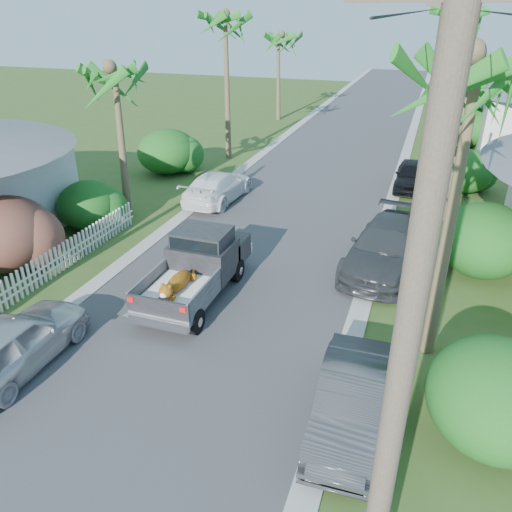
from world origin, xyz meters
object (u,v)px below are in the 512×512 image
at_px(palm_r_b, 469,78).
at_px(utility_pole_b, 433,124).
at_px(palm_l_b, 112,68).
at_px(palm_r_a, 481,56).
at_px(parked_car_ln, 13,344).
at_px(parked_car_rm, 386,247).
at_px(parked_car_rn, 350,401).
at_px(palm_l_c, 225,16).
at_px(palm_l_d, 279,35).
at_px(utility_pole_d, 443,55).
at_px(utility_pole_a, 394,416).
at_px(pickup_truck, 200,263).
at_px(palm_r_d, 459,30).
at_px(parked_car_lf, 218,187).
at_px(palm_r_c, 462,12).
at_px(parked_car_rf, 412,176).
at_px(utility_pole_c, 440,75).

xyz_separation_m(palm_r_b, utility_pole_b, (-1.00, -2.00, -1.35)).
relative_size(palm_l_b, palm_r_a, 0.85).
relative_size(parked_car_ln, palm_r_a, 0.51).
bearing_deg(parked_car_rm, parked_car_rn, -82.05).
height_order(palm_r_a, utility_pole_b, utility_pole_b).
xyz_separation_m(palm_l_c, palm_l_d, (-0.50, 12.00, -1.47)).
bearing_deg(parked_car_rm, palm_l_c, 139.75).
relative_size(palm_l_b, utility_pole_d, 0.82).
xyz_separation_m(palm_l_c, utility_pole_a, (11.60, -24.00, -3.31)).
bearing_deg(pickup_truck, parked_car_ln, -118.65).
height_order(parked_car_rm, utility_pole_a, utility_pole_a).
bearing_deg(palm_r_d, parked_car_rn, -92.67).
relative_size(pickup_truck, parked_car_rm, 0.93).
bearing_deg(palm_l_d, parked_car_rm, -64.75).
height_order(pickup_truck, utility_pole_b, utility_pole_b).
xyz_separation_m(palm_l_b, utility_pole_a, (12.40, -14.00, -1.55)).
bearing_deg(utility_pole_b, palm_r_b, 63.43).
height_order(parked_car_lf, palm_r_c, palm_r_c).
relative_size(parked_car_rm, palm_r_c, 0.59).
distance_m(palm_l_d, palm_r_d, 14.32).
height_order(parked_car_rf, utility_pole_d, utility_pole_d).
xyz_separation_m(parked_car_ln, palm_r_d, (10.10, 38.40, 5.99)).
height_order(parked_car_rm, utility_pole_b, utility_pole_b).
height_order(palm_l_d, utility_pole_c, utility_pole_c).
distance_m(parked_car_rf, utility_pole_a, 21.94).
height_order(palm_l_b, palm_l_c, palm_l_c).
bearing_deg(palm_r_b, parked_car_rn, -98.37).
bearing_deg(parked_car_rf, palm_l_c, 167.27).
bearing_deg(parked_car_ln, parked_car_rn, -175.06).
distance_m(pickup_truck, utility_pole_c, 22.52).
relative_size(palm_r_c, utility_pole_c, 1.04).
bearing_deg(palm_r_a, parked_car_rn, -113.41).
bearing_deg(pickup_truck, palm_r_a, -5.69).
distance_m(palm_l_c, utility_pole_a, 26.86).
xyz_separation_m(pickup_truck, parked_car_rf, (5.81, 12.87, -0.32)).
distance_m(parked_car_rf, palm_l_d, 19.32).
distance_m(parked_car_rf, utility_pole_b, 7.68).
height_order(palm_l_c, utility_pole_c, palm_l_c).
height_order(palm_l_d, palm_r_a, palm_r_a).
xyz_separation_m(parked_car_rm, utility_pole_d, (0.93, 32.68, 3.80)).
xyz_separation_m(palm_r_a, utility_pole_c, (-0.70, 22.00, -2.82)).
distance_m(parked_car_rn, utility_pole_a, 5.97).
relative_size(parked_car_rm, palm_r_d, 0.69).
xyz_separation_m(palm_r_a, utility_pole_d, (-0.70, 37.00, -2.82)).
bearing_deg(palm_r_d, utility_pole_a, -91.23).
bearing_deg(palm_r_b, utility_pole_b, -116.57).
bearing_deg(parked_car_lf, palm_l_c, -69.20).
relative_size(parked_car_rm, utility_pole_a, 0.61).
bearing_deg(parked_car_rn, utility_pole_a, -80.84).
height_order(parked_car_ln, palm_r_c, palm_r_c).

